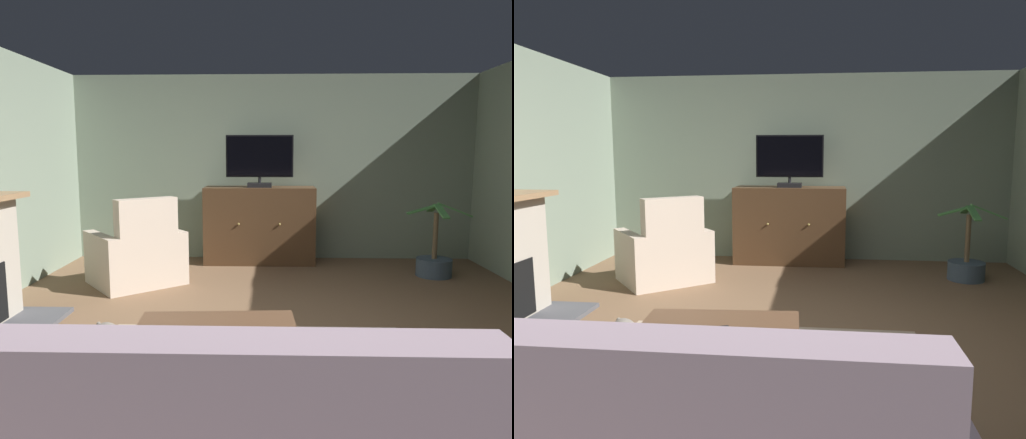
% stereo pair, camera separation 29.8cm
% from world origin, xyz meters
% --- Properties ---
extents(ground_plane, '(6.29, 7.24, 0.04)m').
position_xyz_m(ground_plane, '(0.00, 0.00, -0.02)').
color(ground_plane, brown).
extents(wall_back, '(6.29, 0.10, 2.63)m').
position_xyz_m(wall_back, '(0.00, 3.37, 1.31)').
color(wall_back, gray).
rests_on(wall_back, ground_plane).
extents(rug_central, '(2.46, 1.85, 0.01)m').
position_xyz_m(rug_central, '(-0.16, -0.45, 0.01)').
color(rug_central, tan).
rests_on(rug_central, ground_plane).
extents(tv_cabinet, '(1.53, 0.56, 1.06)m').
position_xyz_m(tv_cabinet, '(-0.19, 3.02, 0.51)').
color(tv_cabinet, '#352315').
rests_on(tv_cabinet, ground_plane).
extents(television, '(0.92, 0.20, 0.71)m').
position_xyz_m(television, '(-0.19, 2.97, 1.44)').
color(television, black).
rests_on(television, tv_cabinet).
extents(coffee_table, '(1.04, 0.61, 0.46)m').
position_xyz_m(coffee_table, '(-0.37, -0.72, 0.41)').
color(coffee_table, brown).
rests_on(coffee_table, ground_plane).
extents(tv_remote, '(0.18, 0.10, 0.02)m').
position_xyz_m(tv_remote, '(-0.37, -0.85, 0.47)').
color(tv_remote, black).
rests_on(tv_remote, coffee_table).
extents(armchair_near_window, '(1.27, 1.25, 1.04)m').
position_xyz_m(armchair_near_window, '(-1.59, 1.84, 0.33)').
color(armchair_near_window, '#C6B29E').
rests_on(armchair_near_window, ground_plane).
extents(potted_plant_leafy_by_curtain, '(0.79, 0.73, 0.93)m').
position_xyz_m(potted_plant_leafy_by_curtain, '(2.02, 2.32, 0.17)').
color(potted_plant_leafy_by_curtain, '#3D4C5B').
rests_on(potted_plant_leafy_by_curtain, ground_plane).
extents(cat, '(0.43, 0.61, 0.22)m').
position_xyz_m(cat, '(-1.29, -0.04, 0.10)').
color(cat, gray).
rests_on(cat, ground_plane).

